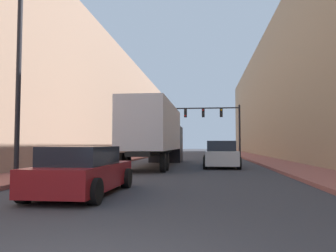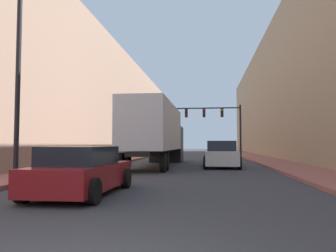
{
  "view_description": "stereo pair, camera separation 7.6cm",
  "coord_description": "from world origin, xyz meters",
  "px_view_note": "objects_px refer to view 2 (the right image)",
  "views": [
    {
      "loc": [
        1.36,
        -2.71,
        1.43
      ],
      "look_at": [
        -0.58,
        13.65,
        2.35
      ],
      "focal_mm": 35.0,
      "sensor_mm": 36.0,
      "label": 1
    },
    {
      "loc": [
        1.44,
        -2.71,
        1.43
      ],
      "look_at": [
        -0.58,
        13.65,
        2.35
      ],
      "focal_mm": 35.0,
      "sensor_mm": 36.0,
      "label": 2
    }
  ],
  "objects_px": {
    "suv_car": "(221,155)",
    "traffic_signal_gantry": "(219,119)",
    "sedan_car": "(82,171)",
    "street_lamp": "(19,34)",
    "semi_truck": "(158,133)"
  },
  "relations": [
    {
      "from": "suv_car",
      "to": "traffic_signal_gantry",
      "type": "height_order",
      "value": "traffic_signal_gantry"
    },
    {
      "from": "sedan_car",
      "to": "street_lamp",
      "type": "distance_m",
      "value": 5.2
    },
    {
      "from": "semi_truck",
      "to": "suv_car",
      "type": "relative_size",
      "value": 2.69
    },
    {
      "from": "semi_truck",
      "to": "traffic_signal_gantry",
      "type": "relative_size",
      "value": 1.67
    },
    {
      "from": "sedan_car",
      "to": "suv_car",
      "type": "distance_m",
      "value": 12.47
    },
    {
      "from": "sedan_car",
      "to": "traffic_signal_gantry",
      "type": "relative_size",
      "value": 0.57
    },
    {
      "from": "suv_car",
      "to": "semi_truck",
      "type": "bearing_deg",
      "value": 166.81
    },
    {
      "from": "sedan_car",
      "to": "traffic_signal_gantry",
      "type": "distance_m",
      "value": 26.26
    },
    {
      "from": "suv_car",
      "to": "street_lamp",
      "type": "distance_m",
      "value": 13.54
    },
    {
      "from": "suv_car",
      "to": "street_lamp",
      "type": "height_order",
      "value": "street_lamp"
    },
    {
      "from": "sedan_car",
      "to": "traffic_signal_gantry",
      "type": "height_order",
      "value": "traffic_signal_gantry"
    },
    {
      "from": "semi_truck",
      "to": "suv_car",
      "type": "distance_m",
      "value": 4.49
    },
    {
      "from": "suv_car",
      "to": "street_lamp",
      "type": "bearing_deg",
      "value": -122.88
    },
    {
      "from": "sedan_car",
      "to": "street_lamp",
      "type": "height_order",
      "value": "street_lamp"
    },
    {
      "from": "semi_truck",
      "to": "street_lamp",
      "type": "relative_size",
      "value": 1.58
    }
  ]
}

